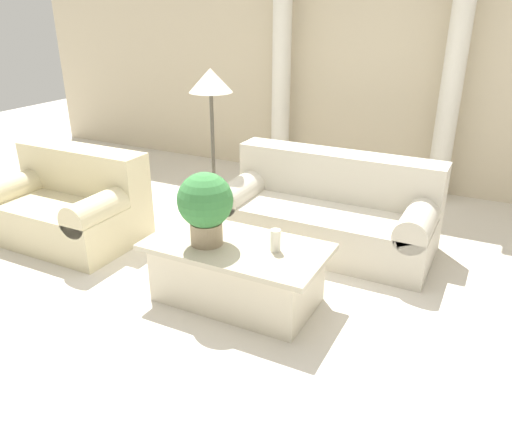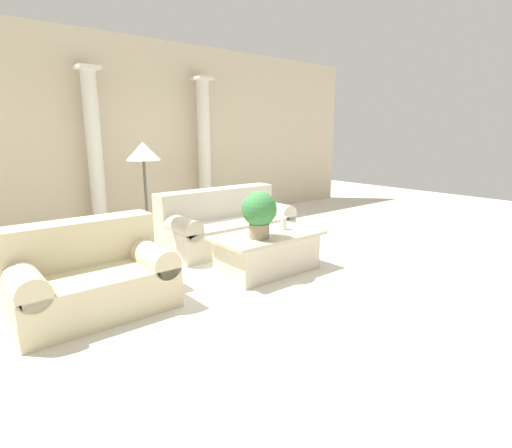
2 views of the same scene
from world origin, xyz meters
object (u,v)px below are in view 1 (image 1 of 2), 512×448
Objects in this scene: loveseat at (69,204)px; coffee_table at (237,272)px; potted_plant at (205,204)px; floor_lamp at (211,90)px; sofa_long at (328,211)px.

loveseat is 1.05× the size of coffee_table.
coffee_table is at bearing 21.80° from potted_plant.
floor_lamp is (-0.76, 1.33, 0.56)m from potted_plant.
coffee_table is 0.87× the size of floor_lamp.
floor_lamp is (1.04, 0.96, 1.01)m from loveseat.
sofa_long is 1.49m from potted_plant.
potted_plant is at bearing -109.49° from sofa_long.
loveseat is (-2.27, -0.98, 0.01)m from sofa_long.
coffee_table is (2.00, -0.28, -0.09)m from loveseat.
sofa_long is 1.59m from floor_lamp.
potted_plant is 1.63m from floor_lamp.
coffee_table is 2.47× the size of potted_plant.
sofa_long is 1.45× the size of coffee_table.
floor_lamp is (-1.23, -0.01, 1.01)m from sofa_long.
floor_lamp reaches higher than coffee_table.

